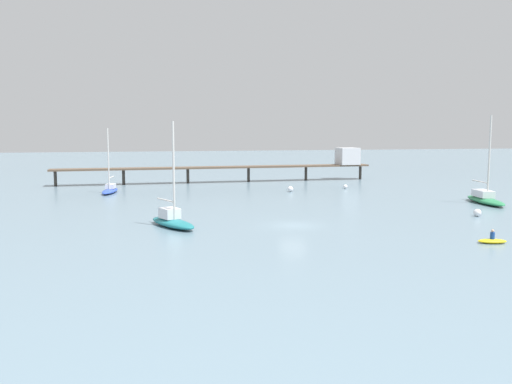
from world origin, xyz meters
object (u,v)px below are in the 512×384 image
Objects in this scene: sailboat_teal at (172,220)px; sailboat_green at (485,198)px; pier at (276,163)px; mooring_buoy_far at (477,213)px; mooring_buoy_mid at (345,187)px; mooring_buoy_outer at (290,189)px; sailboat_blue at (110,189)px; dinghy_yellow at (492,241)px.

sailboat_green reaches higher than sailboat_teal.
mooring_buoy_far is at bearing -77.20° from pier.
sailboat_teal is at bearing -136.26° from mooring_buoy_mid.
sailboat_green is 11.61m from mooring_buoy_far.
mooring_buoy_far is at bearing -129.97° from sailboat_green.
pier is 66.54× the size of mooring_buoy_outer.
dinghy_yellow is (31.35, -43.74, -0.39)m from sailboat_blue.
sailboat_green is at bearing 54.87° from dinghy_yellow.
pier reaches higher than mooring_buoy_far.
sailboat_blue is 53.82m from dinghy_yellow.
sailboat_blue is 14.15× the size of mooring_buoy_mid.
sailboat_green is 16.38× the size of mooring_buoy_mid.
sailboat_teal reaches higher than mooring_buoy_outer.
sailboat_blue is at bearing 102.65° from sailboat_teal.
pier is 39.54m from sailboat_green.
mooring_buoy_mid is (35.95, -2.41, -0.28)m from sailboat_blue.
mooring_buoy_outer is at bearing 52.92° from sailboat_teal.
mooring_buoy_outer is 29.66m from mooring_buoy_far.
mooring_buoy_mid is 0.84× the size of mooring_buoy_far.
mooring_buoy_mid is (4.60, 41.33, 0.11)m from dinghy_yellow.
sailboat_green is (17.51, -35.36, -2.65)m from pier.
dinghy_yellow is at bearing -28.67° from sailboat_teal.
pier is 48.44m from sailboat_teal.
mooring_buoy_outer is (-20.00, 17.97, -0.28)m from sailboat_green.
mooring_buoy_outer is (19.45, 25.73, -0.26)m from sailboat_teal.
mooring_buoy_mid is at bearing 83.65° from dinghy_yellow.
pier is 5.16× the size of sailboat_green.
mooring_buoy_mid is (7.21, -15.21, -3.03)m from pier.
mooring_buoy_far reaches higher than mooring_buoy_mid.
sailboat_blue is 11.82× the size of mooring_buoy_far.
sailboat_teal is at bearing 151.33° from dinghy_yellow.
sailboat_teal is 32.02m from mooring_buoy_far.
pier is 17.80m from mooring_buoy_outer.
mooring_buoy_far is (-7.45, -8.89, -0.31)m from sailboat_green.
sailboat_teal is at bearing -127.08° from mooring_buoy_outer.
sailboat_green is 4.47× the size of dinghy_yellow.
sailboat_green is 1.16× the size of sailboat_blue.
mooring_buoy_far is (7.44, 12.28, 0.18)m from dinghy_yellow.
sailboat_teal reaches higher than mooring_buoy_mid.
dinghy_yellow is at bearing -96.35° from mooring_buoy_mid.
mooring_buoy_far is (10.06, -44.25, -2.96)m from pier.
pier is at bearing 63.03° from sailboat_teal.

